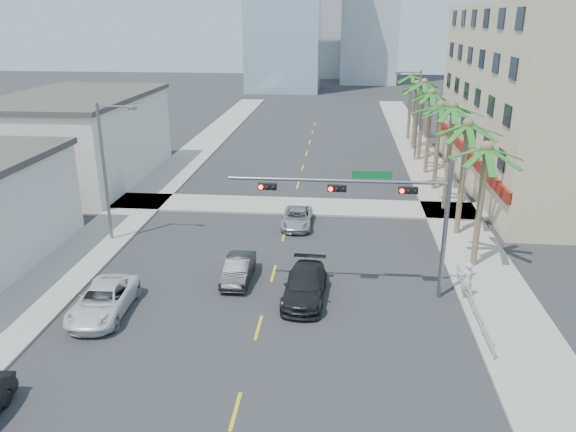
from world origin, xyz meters
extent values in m
plane|color=#262628|center=(0.00, 0.00, 0.00)|extent=(260.00, 260.00, 0.00)
cube|color=gray|center=(12.00, 20.00, 0.07)|extent=(4.00, 120.00, 0.15)
cube|color=gray|center=(-12.00, 20.00, 0.07)|extent=(4.00, 120.00, 0.15)
cube|color=gray|center=(0.00, 22.00, 0.07)|extent=(80.00, 4.00, 0.15)
cube|color=#C7AC8C|center=(22.00, 30.00, 7.50)|extent=(15.00, 28.00, 15.00)
cube|color=maroon|center=(14.40, 30.00, 3.00)|extent=(0.30, 28.00, 0.80)
cube|color=beige|center=(-19.50, 28.00, 3.60)|extent=(11.00, 18.00, 7.20)
cylinder|color=slate|center=(9.00, 8.00, 3.60)|extent=(0.24, 0.24, 7.20)
cylinder|color=slate|center=(3.50, 8.00, 6.20)|extent=(11.00, 0.16, 0.16)
cube|color=#0C662D|center=(5.20, 8.00, 6.55)|extent=(2.00, 0.05, 0.40)
cube|color=black|center=(7.00, 7.85, 5.85)|extent=(0.95, 0.28, 0.32)
sphere|color=#FF0C05|center=(6.68, 7.69, 5.85)|extent=(0.22, 0.22, 0.22)
cube|color=black|center=(3.50, 7.85, 5.85)|extent=(0.95, 0.28, 0.32)
sphere|color=#FF0C05|center=(3.18, 7.69, 5.85)|extent=(0.22, 0.22, 0.22)
cube|color=black|center=(0.00, 7.85, 5.85)|extent=(0.95, 0.28, 0.32)
sphere|color=#FF0C05|center=(-0.32, 7.69, 5.85)|extent=(0.22, 0.22, 0.22)
cylinder|color=brown|center=(11.60, 12.00, 3.60)|extent=(0.36, 0.36, 7.20)
cylinder|color=brown|center=(11.60, 17.20, 3.78)|extent=(0.36, 0.36, 7.56)
cylinder|color=brown|center=(11.60, 22.40, 3.96)|extent=(0.36, 0.36, 7.92)
cylinder|color=brown|center=(11.60, 27.60, 3.60)|extent=(0.36, 0.36, 7.20)
cylinder|color=brown|center=(11.60, 32.80, 3.78)|extent=(0.36, 0.36, 7.56)
cylinder|color=brown|center=(11.60, 38.00, 3.96)|extent=(0.36, 0.36, 7.92)
cylinder|color=brown|center=(11.60, 43.20, 3.60)|extent=(0.36, 0.36, 7.20)
cylinder|color=brown|center=(11.60, 48.40, 3.78)|extent=(0.36, 0.36, 7.56)
cylinder|color=slate|center=(-11.20, 14.00, 4.50)|extent=(0.20, 0.20, 9.00)
cylinder|color=slate|center=(-10.10, 14.00, 8.80)|extent=(2.20, 0.12, 0.12)
cube|color=slate|center=(-9.00, 14.00, 8.70)|extent=(0.50, 0.25, 0.18)
cylinder|color=slate|center=(11.20, 38.00, 4.50)|extent=(0.20, 0.20, 9.00)
cylinder|color=slate|center=(10.10, 38.00, 8.80)|extent=(2.20, 0.12, 0.12)
cube|color=slate|center=(9.00, 38.00, 8.70)|extent=(0.50, 0.25, 0.18)
cylinder|color=silver|center=(10.30, 6.00, 0.55)|extent=(0.08, 8.00, 0.08)
cylinder|color=silver|center=(10.30, 6.00, 0.90)|extent=(0.08, 8.00, 0.08)
cylinder|color=silver|center=(10.30, 2.00, 0.50)|extent=(0.08, 0.08, 1.00)
cylinder|color=silver|center=(10.30, 4.00, 0.50)|extent=(0.08, 0.08, 1.00)
cylinder|color=silver|center=(10.30, 6.00, 0.50)|extent=(0.08, 0.08, 1.00)
cylinder|color=silver|center=(10.30, 8.00, 0.50)|extent=(0.08, 0.08, 1.00)
cylinder|color=silver|center=(10.30, 10.00, 0.50)|extent=(0.08, 0.08, 1.00)
imported|color=silver|center=(-7.80, 4.58, 0.72)|extent=(2.61, 5.30, 1.45)
imported|color=black|center=(-1.84, 8.95, 0.67)|extent=(1.43, 4.07, 1.34)
imported|color=silver|center=(0.73, 17.83, 0.61)|extent=(2.03, 4.38, 1.22)
imported|color=black|center=(2.00, 7.11, 0.75)|extent=(2.33, 5.25, 1.50)
imported|color=silver|center=(10.30, 7.77, 1.13)|extent=(0.83, 0.68, 1.95)
camera|label=1|loc=(3.59, -19.05, 13.92)|focal=35.00mm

